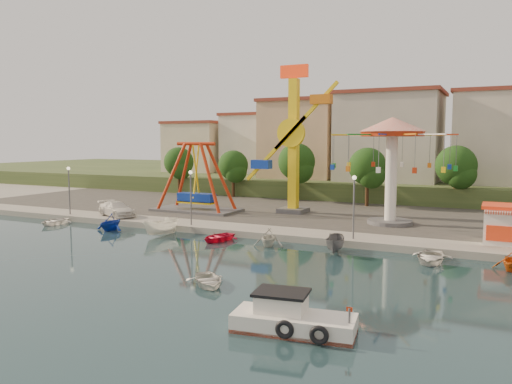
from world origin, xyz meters
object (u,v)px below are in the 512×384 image
Objects in this scene: wave_swinger at (392,146)px; kamikaze_tower at (296,143)px; van at (117,209)px; pirate_ship_ride at (196,179)px; cabin_motorboat at (291,320)px; rowboat_a at (208,280)px.

kamikaze_tower is at bearing 164.60° from wave_swinger.
wave_swinger is at bearing -52.13° from van.
pirate_ship_ride is 1.72× the size of cabin_motorboat.
kamikaze_tower is at bearing 57.38° from rowboat_a.
cabin_motorboat is at bearing -50.46° from pirate_ship_ride.
pirate_ship_ride is 0.61× the size of kamikaze_tower.
wave_swinger is 26.04m from rowboat_a.
pirate_ship_ride is 22.28m from wave_swinger.
rowboat_a is 27.00m from van.
kamikaze_tower is 2.83× the size of cabin_motorboat.
cabin_motorboat is at bearing -87.77° from wave_swinger.
cabin_motorboat is (1.11, -28.62, -7.67)m from wave_swinger.
kamikaze_tower reaches higher than pirate_ship_ride.
cabin_motorboat is 35.50m from van.
kamikaze_tower is (10.80, 3.76, 4.06)m from pirate_ship_ride.
pirate_ship_ride is 0.86× the size of wave_swinger.
kamikaze_tower is at bearing -34.50° from van.
wave_swinger is 29.46m from van.
cabin_motorboat is 8.54m from rowboat_a.
kamikaze_tower reaches higher than rowboat_a.
van is (-5.65, -7.06, -3.01)m from pirate_ship_ride.
cabin_motorboat is 1.07× the size of van.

